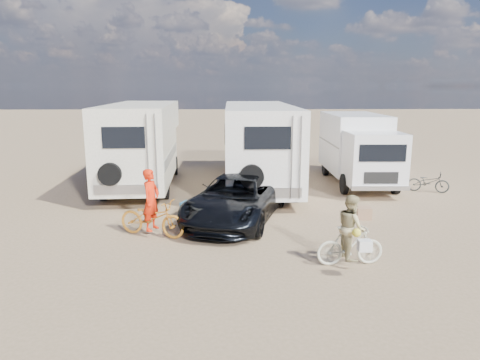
{
  "coord_description": "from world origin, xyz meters",
  "views": [
    {
      "loc": [
        -1.43,
        -11.31,
        4.14
      ],
      "look_at": [
        -1.13,
        1.94,
        1.3
      ],
      "focal_mm": 32.76,
      "sensor_mm": 36.0,
      "label": 1
    }
  ],
  "objects_px": {
    "rv_left": "(142,146)",
    "bike_man": "(152,218)",
    "bike_woman": "(350,246)",
    "rider_man": "(151,206)",
    "bike_parked": "(428,182)",
    "box_truck": "(359,150)",
    "rider_woman": "(351,234)",
    "cooler": "(191,209)",
    "crate": "(363,213)",
    "rv_main": "(258,146)",
    "dark_suv": "(236,199)"
  },
  "relations": [
    {
      "from": "box_truck",
      "to": "rider_woman",
      "type": "relative_size",
      "value": 4.05
    },
    {
      "from": "rider_man",
      "to": "bike_woman",
      "type": "bearing_deg",
      "value": -92.2
    },
    {
      "from": "rider_woman",
      "to": "crate",
      "type": "xyz_separation_m",
      "value": [
        1.43,
        3.69,
        -0.58
      ]
    },
    {
      "from": "box_truck",
      "to": "bike_parked",
      "type": "relative_size",
      "value": 3.97
    },
    {
      "from": "cooler",
      "to": "crate",
      "type": "distance_m",
      "value": 5.56
    },
    {
      "from": "bike_woman",
      "to": "cooler",
      "type": "distance_m",
      "value": 5.82
    },
    {
      "from": "bike_woman",
      "to": "rider_man",
      "type": "xyz_separation_m",
      "value": [
        -5.02,
        2.18,
        0.39
      ]
    },
    {
      "from": "dark_suv",
      "to": "bike_man",
      "type": "height_order",
      "value": "dark_suv"
    },
    {
      "from": "rv_main",
      "to": "bike_man",
      "type": "relative_size",
      "value": 4.44
    },
    {
      "from": "rider_man",
      "to": "cooler",
      "type": "xyz_separation_m",
      "value": [
        0.91,
        1.94,
        -0.64
      ]
    },
    {
      "from": "bike_man",
      "to": "crate",
      "type": "height_order",
      "value": "bike_man"
    },
    {
      "from": "rv_main",
      "to": "rider_man",
      "type": "bearing_deg",
      "value": -118.1
    },
    {
      "from": "rider_woman",
      "to": "bike_parked",
      "type": "height_order",
      "value": "rider_woman"
    },
    {
      "from": "rv_main",
      "to": "cooler",
      "type": "relative_size",
      "value": 15.53
    },
    {
      "from": "rider_woman",
      "to": "cooler",
      "type": "relative_size",
      "value": 2.66
    },
    {
      "from": "rider_man",
      "to": "cooler",
      "type": "height_order",
      "value": "rider_man"
    },
    {
      "from": "dark_suv",
      "to": "rv_main",
      "type": "bearing_deg",
      "value": 95.64
    },
    {
      "from": "rider_woman",
      "to": "dark_suv",
      "type": "bearing_deg",
      "value": 31.76
    },
    {
      "from": "rider_man",
      "to": "crate",
      "type": "distance_m",
      "value": 6.66
    },
    {
      "from": "dark_suv",
      "to": "cooler",
      "type": "relative_size",
      "value": 8.88
    },
    {
      "from": "rider_woman",
      "to": "bike_parked",
      "type": "distance_m",
      "value": 8.82
    },
    {
      "from": "rv_main",
      "to": "bike_man",
      "type": "distance_m",
      "value": 7.3
    },
    {
      "from": "rv_left",
      "to": "cooler",
      "type": "height_order",
      "value": "rv_left"
    },
    {
      "from": "rv_left",
      "to": "bike_man",
      "type": "bearing_deg",
      "value": -79.87
    },
    {
      "from": "bike_parked",
      "to": "crate",
      "type": "xyz_separation_m",
      "value": [
        -3.66,
        -3.5,
        -0.22
      ]
    },
    {
      "from": "box_truck",
      "to": "dark_suv",
      "type": "xyz_separation_m",
      "value": [
        -5.33,
        -5.22,
        -0.76
      ]
    },
    {
      "from": "bike_woman",
      "to": "rider_man",
      "type": "relative_size",
      "value": 0.92
    },
    {
      "from": "rider_man",
      "to": "bike_parked",
      "type": "bearing_deg",
      "value": -42.35
    },
    {
      "from": "rv_left",
      "to": "cooler",
      "type": "distance_m",
      "value": 5.29
    },
    {
      "from": "rider_man",
      "to": "bike_parked",
      "type": "height_order",
      "value": "rider_man"
    },
    {
      "from": "bike_woman",
      "to": "crate",
      "type": "distance_m",
      "value": 3.97
    },
    {
      "from": "bike_woman",
      "to": "bike_parked",
      "type": "relative_size",
      "value": 1.02
    },
    {
      "from": "dark_suv",
      "to": "rider_woman",
      "type": "distance_m",
      "value": 4.44
    },
    {
      "from": "bike_man",
      "to": "rider_woman",
      "type": "xyz_separation_m",
      "value": [
        5.02,
        -2.18,
        0.24
      ]
    },
    {
      "from": "bike_man",
      "to": "bike_woman",
      "type": "bearing_deg",
      "value": -92.2
    },
    {
      "from": "cooler",
      "to": "crate",
      "type": "relative_size",
      "value": 1.24
    },
    {
      "from": "rv_main",
      "to": "crate",
      "type": "distance_m",
      "value": 5.93
    },
    {
      "from": "rv_main",
      "to": "bike_woman",
      "type": "height_order",
      "value": "rv_main"
    },
    {
      "from": "rider_woman",
      "to": "rv_left",
      "type": "bearing_deg",
      "value": 32.45
    },
    {
      "from": "rider_man",
      "to": "box_truck",
      "type": "bearing_deg",
      "value": -28.1
    },
    {
      "from": "rv_left",
      "to": "cooler",
      "type": "bearing_deg",
      "value": -64.82
    },
    {
      "from": "cooler",
      "to": "bike_woman",
      "type": "bearing_deg",
      "value": -22.81
    },
    {
      "from": "rv_left",
      "to": "bike_man",
      "type": "xyz_separation_m",
      "value": [
        1.47,
        -6.42,
        -1.19
      ]
    },
    {
      "from": "bike_parked",
      "to": "crate",
      "type": "bearing_deg",
      "value": 155.05
    },
    {
      "from": "bike_man",
      "to": "rider_man",
      "type": "xyz_separation_m",
      "value": [
        0.0,
        0.0,
        0.34
      ]
    },
    {
      "from": "dark_suv",
      "to": "rider_woman",
      "type": "height_order",
      "value": "rider_woman"
    },
    {
      "from": "rv_left",
      "to": "bike_woman",
      "type": "xyz_separation_m",
      "value": [
        6.49,
        -8.6,
        -1.24
      ]
    },
    {
      "from": "rv_main",
      "to": "rider_man",
      "type": "distance_m",
      "value": 7.25
    },
    {
      "from": "box_truck",
      "to": "rider_woman",
      "type": "bearing_deg",
      "value": -106.15
    },
    {
      "from": "dark_suv",
      "to": "cooler",
      "type": "xyz_separation_m",
      "value": [
        -1.48,
        0.54,
        -0.48
      ]
    }
  ]
}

